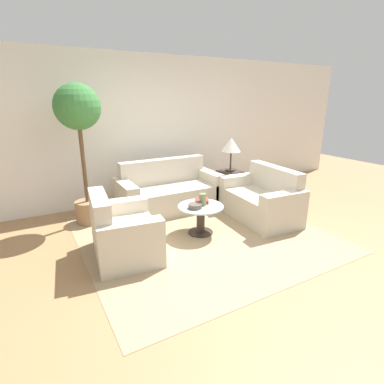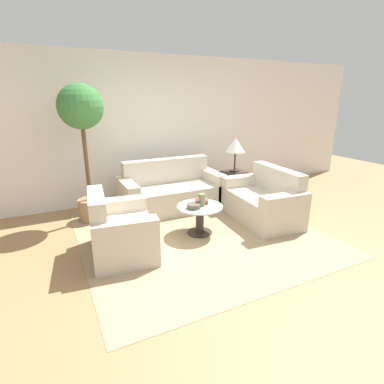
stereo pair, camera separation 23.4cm
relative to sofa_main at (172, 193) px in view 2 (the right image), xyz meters
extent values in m
plane|color=#9E754C|center=(-0.17, -1.85, -0.28)|extent=(14.00, 14.00, 0.00)
cube|color=white|center=(-0.17, 0.75, 1.02)|extent=(10.00, 0.06, 2.60)
cube|color=tan|center=(-0.04, -1.14, -0.27)|extent=(3.23, 3.13, 0.01)
cube|color=beige|center=(0.00, -0.08, -0.07)|extent=(1.55, 0.79, 0.42)
cube|color=beige|center=(0.00, 0.23, 0.14)|extent=(1.55, 0.18, 0.84)
cube|color=beige|center=(-0.78, -0.08, 0.02)|extent=(0.20, 0.79, 0.59)
cube|color=beige|center=(0.78, -0.08, 0.02)|extent=(0.20, 0.79, 0.59)
cube|color=beige|center=(-1.15, -1.23, -0.07)|extent=(0.81, 0.86, 0.42)
cube|color=beige|center=(-1.43, -1.19, 0.12)|extent=(0.27, 0.79, 0.81)
cube|color=beige|center=(-1.20, -1.61, 0.02)|extent=(0.74, 0.29, 0.59)
cube|color=beige|center=(-1.11, -0.84, 0.02)|extent=(0.74, 0.29, 0.59)
cube|color=beige|center=(1.05, -1.12, -0.07)|extent=(0.83, 1.17, 0.42)
cube|color=beige|center=(1.34, -1.14, 0.13)|extent=(0.26, 1.13, 0.82)
cube|color=beige|center=(1.10, -0.56, 0.02)|extent=(0.76, 0.25, 0.59)
cube|color=beige|center=(1.01, -1.68, 0.02)|extent=(0.76, 0.25, 0.59)
cylinder|color=#332823|center=(-0.04, -1.14, -0.27)|extent=(0.35, 0.35, 0.02)
cylinder|color=#332823|center=(-0.04, -1.14, -0.08)|extent=(0.12, 0.12, 0.40)
cylinder|color=#B2C6C6|center=(-0.04, -1.14, 0.13)|extent=(0.64, 0.64, 0.02)
cube|color=#332823|center=(1.21, -0.12, 0.00)|extent=(0.39, 0.39, 0.56)
cylinder|color=#332823|center=(1.21, -0.12, 0.29)|extent=(0.18, 0.18, 0.02)
cylinder|color=#332823|center=(1.21, -0.12, 0.47)|extent=(0.03, 0.03, 0.34)
cone|color=white|center=(1.21, -0.12, 0.76)|extent=(0.34, 0.34, 0.25)
cylinder|color=#93704C|center=(-1.34, 0.06, -0.11)|extent=(0.39, 0.39, 0.34)
cylinder|color=brown|center=(-1.34, 0.06, 0.67)|extent=(0.06, 0.06, 1.22)
sphere|color=#387538|center=(-1.34, 0.06, 1.46)|extent=(0.65, 0.65, 0.65)
cylinder|color=#6B7A4C|center=(-0.01, -1.15, 0.23)|extent=(0.10, 0.10, 0.17)
cylinder|color=brown|center=(-0.16, -1.19, 0.17)|extent=(0.19, 0.19, 0.06)
cube|color=#BC3333|center=(0.04, -1.05, 0.17)|extent=(0.23, 0.22, 0.06)
camera|label=1|loc=(-2.07, -4.51, 1.59)|focal=28.00mm
camera|label=2|loc=(-1.87, -4.62, 1.59)|focal=28.00mm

